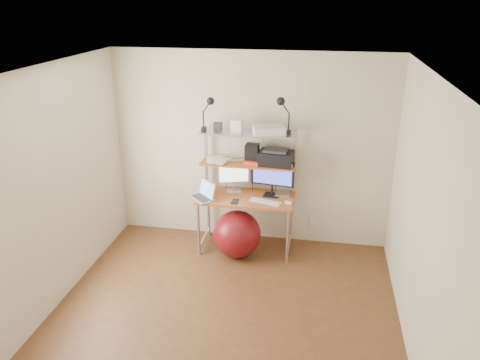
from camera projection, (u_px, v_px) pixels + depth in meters
The scene contains 20 objects.
room at pixel (221, 208), 4.38m from camera, with size 3.60×3.60×3.60m.
computer_desk at pixel (247, 179), 5.86m from camera, with size 1.20×0.60×1.57m.
wall_outlet at pixel (313, 221), 6.23m from camera, with size 0.08×0.01×0.12m, color silver.
monitor_silver at pixel (234, 173), 5.96m from camera, with size 0.40×0.19×0.46m.
monitor_black at pixel (272, 175), 5.84m from camera, with size 0.55×0.18×0.55m.
laptop at pixel (204, 195), 5.82m from camera, with size 0.41×0.41×0.28m.
keyboard at pixel (265, 202), 5.73m from camera, with size 0.39×0.11×0.01m, color silver.
mouse at pixel (288, 203), 5.70m from camera, with size 0.08×0.05×0.02m, color silver.
mac_mini at pixel (282, 194), 5.93m from camera, with size 0.19×0.19×0.04m, color silver.
phone at pixel (235, 201), 5.74m from camera, with size 0.08×0.14×0.01m, color black.
printer at pixel (276, 157), 5.75m from camera, with size 0.45×0.33×0.20m.
nas_cube at pixel (252, 153), 5.82m from camera, with size 0.16×0.16×0.24m, color black.
red_box at pixel (252, 163), 5.78m from camera, with size 0.18×0.12×0.05m, color red.
scanner at pixel (269, 130), 5.62m from camera, with size 0.44×0.35×0.10m.
box_white at pixel (237, 126), 5.66m from camera, with size 0.13×0.11×0.16m, color silver.
box_grey at pixel (218, 126), 5.76m from camera, with size 0.09×0.09×0.09m, color #2F2F31.
clip_lamp_left at pixel (209, 107), 5.60m from camera, with size 0.17×0.09×0.43m.
clip_lamp_right at pixel (282, 107), 5.47m from camera, with size 0.18×0.10×0.45m.
exercise_ball at pixel (237, 234), 5.89m from camera, with size 0.60×0.60×0.60m, color maroon.
paper_stack at pixel (217, 160), 5.92m from camera, with size 0.34×0.38×0.02m.
Camera 1 is at (0.87, -3.88, 3.12)m, focal length 35.00 mm.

